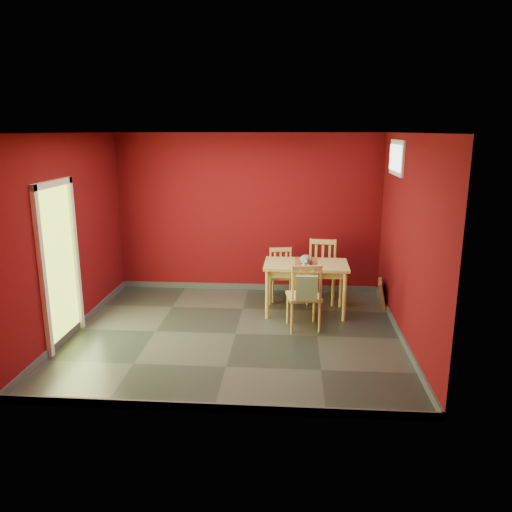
# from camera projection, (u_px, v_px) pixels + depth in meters

# --- Properties ---
(ground) EXTENTS (4.50, 4.50, 0.00)m
(ground) POSITION_uv_depth(u_px,v_px,m) (236.00, 334.00, 6.90)
(ground) COLOR #2D342D
(ground) RESTS_ON ground
(room_shell) EXTENTS (4.50, 4.50, 4.50)m
(room_shell) POSITION_uv_depth(u_px,v_px,m) (236.00, 330.00, 6.88)
(room_shell) COLOR #5C090D
(room_shell) RESTS_ON ground
(doorway) EXTENTS (0.06, 1.01, 2.13)m
(doorway) POSITION_uv_depth(u_px,v_px,m) (59.00, 259.00, 6.39)
(doorway) COLOR #B7D838
(doorway) RESTS_ON ground
(window) EXTENTS (0.05, 0.90, 0.50)m
(window) POSITION_uv_depth(u_px,v_px,m) (396.00, 158.00, 7.13)
(window) COLOR white
(window) RESTS_ON room_shell
(outlet_plate) EXTENTS (0.08, 0.02, 0.12)m
(outlet_plate) POSITION_uv_depth(u_px,v_px,m) (340.00, 275.00, 8.63)
(outlet_plate) COLOR silver
(outlet_plate) RESTS_ON room_shell
(dining_table) EXTENTS (1.27, 0.75, 0.79)m
(dining_table) POSITION_uv_depth(u_px,v_px,m) (306.00, 269.00, 7.54)
(dining_table) COLOR #D0BB61
(dining_table) RESTS_ON ground
(table_runner) EXTENTS (0.35, 0.72, 0.36)m
(table_runner) POSITION_uv_depth(u_px,v_px,m) (306.00, 269.00, 7.41)
(table_runner) COLOR #A34B2A
(table_runner) RESTS_ON dining_table
(chair_far_left) EXTENTS (0.46, 0.46, 0.85)m
(chair_far_left) POSITION_uv_depth(u_px,v_px,m) (282.00, 274.00, 8.24)
(chair_far_left) COLOR #D0BB61
(chair_far_left) RESTS_ON ground
(chair_far_right) EXTENTS (0.52, 0.52, 1.00)m
(chair_far_right) POSITION_uv_depth(u_px,v_px,m) (322.00, 270.00, 8.13)
(chair_far_right) COLOR #D0BB61
(chair_far_right) RESTS_ON ground
(chair_near) EXTENTS (0.52, 0.52, 0.97)m
(chair_near) POSITION_uv_depth(u_px,v_px,m) (304.00, 295.00, 6.95)
(chair_near) COLOR #D0BB61
(chair_near) RESTS_ON ground
(tote_bag) EXTENTS (0.29, 0.18, 0.41)m
(tote_bag) POSITION_uv_depth(u_px,v_px,m) (307.00, 288.00, 6.69)
(tote_bag) COLOR #75A26A
(tote_bag) RESTS_ON chair_near
(cat) EXTENTS (0.31, 0.42, 0.19)m
(cat) POSITION_uv_depth(u_px,v_px,m) (306.00, 258.00, 7.44)
(cat) COLOR slate
(cat) RESTS_ON table_runner
(picture_frame) EXTENTS (0.22, 0.46, 0.45)m
(picture_frame) POSITION_uv_depth(u_px,v_px,m) (382.00, 294.00, 7.85)
(picture_frame) COLOR brown
(picture_frame) RESTS_ON ground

